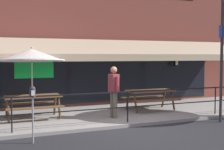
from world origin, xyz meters
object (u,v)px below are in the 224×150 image
at_px(parking_meter_near, 33,97).
at_px(street_sign_pole, 222,58).
at_px(patio_umbrella_left, 32,55).
at_px(pedestrian_walking, 114,89).
at_px(picnic_table_left, 33,100).
at_px(picnic_table_centre, 150,94).

distance_m(parking_meter_near, street_sign_pole, 6.12).
bearing_deg(parking_meter_near, patio_umbrella_left, 81.44).
xyz_separation_m(parking_meter_near, street_sign_pole, (6.05, 0.16, 0.95)).
height_order(patio_umbrella_left, parking_meter_near, patio_umbrella_left).
xyz_separation_m(patio_umbrella_left, pedestrian_walking, (2.51, -0.98, -1.12)).
height_order(picnic_table_left, parking_meter_near, parking_meter_near).
bearing_deg(picnic_table_centre, picnic_table_left, 178.58).
height_order(picnic_table_left, pedestrian_walking, pedestrian_walking).
bearing_deg(picnic_table_centre, street_sign_pole, -61.68).
relative_size(picnic_table_left, street_sign_pole, 0.44).
distance_m(picnic_table_centre, patio_umbrella_left, 4.61).
xyz_separation_m(picnic_table_centre, street_sign_pole, (1.27, -2.36, 1.39)).
bearing_deg(street_sign_pole, parking_meter_near, -178.44).
bearing_deg(picnic_table_left, pedestrian_walking, -19.57).
bearing_deg(picnic_table_left, street_sign_pole, -23.64).
bearing_deg(picnic_table_left, parking_meter_near, -98.84).
bearing_deg(pedestrian_walking, picnic_table_centre, 22.91).
xyz_separation_m(pedestrian_walking, street_sign_pole, (3.13, -1.57, 1.04)).
relative_size(picnic_table_left, patio_umbrella_left, 0.76).
relative_size(patio_umbrella_left, parking_meter_near, 1.67).
distance_m(patio_umbrella_left, pedestrian_walking, 2.92).
height_order(picnic_table_centre, pedestrian_walking, pedestrian_walking).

